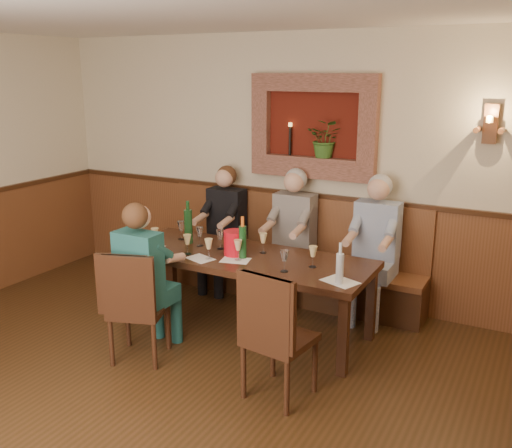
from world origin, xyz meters
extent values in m
plane|color=#34210E|center=(0.00, 0.00, 0.00)|extent=(6.00, 6.00, 0.00)
cube|color=beige|center=(0.00, 3.00, 1.40)|extent=(6.00, 0.04, 2.80)
cube|color=brown|center=(0.00, 2.98, 0.55)|extent=(6.00, 0.04, 1.10)
cube|color=#381E0F|center=(0.00, 2.98, 1.12)|extent=(6.02, 0.06, 0.05)
cube|color=#51140B|center=(0.20, 2.98, 1.85)|extent=(1.00, 0.02, 0.70)
cube|color=#975B4D|center=(0.20, 2.94, 2.29)|extent=(1.36, 0.12, 0.18)
cube|color=#975B4D|center=(0.20, 2.94, 1.41)|extent=(1.36, 0.12, 0.18)
cube|color=#975B4D|center=(-0.39, 2.94, 1.85)|extent=(0.18, 0.12, 0.70)
cube|color=#975B4D|center=(0.79, 2.94, 1.85)|extent=(0.18, 0.12, 0.70)
cube|color=#975B4D|center=(0.20, 2.94, 1.52)|extent=(1.00, 0.14, 0.04)
imported|color=#315B1F|center=(0.35, 2.94, 1.74)|extent=(0.35, 0.30, 0.39)
cylinder|color=black|center=(-0.05, 2.94, 1.69)|extent=(0.03, 0.03, 0.30)
cylinder|color=#FFBF59|center=(-0.05, 2.94, 1.86)|extent=(0.04, 0.04, 0.04)
cube|color=brown|center=(1.90, 2.95, 1.95)|extent=(0.12, 0.08, 0.35)
cylinder|color=brown|center=(1.80, 2.88, 1.90)|extent=(0.05, 0.18, 0.05)
cylinder|color=brown|center=(2.00, 2.88, 1.90)|extent=(0.05, 0.18, 0.05)
cylinder|color=#FFBF59|center=(1.90, 2.82, 2.00)|extent=(0.06, 0.06, 0.06)
cube|color=black|center=(0.00, 1.85, 0.72)|extent=(2.40, 0.90, 0.06)
cube|color=black|center=(-1.12, 1.48, 0.34)|extent=(0.08, 0.08, 0.69)
cube|color=black|center=(1.12, 1.48, 0.34)|extent=(0.08, 0.08, 0.69)
cube|color=black|center=(-1.12, 2.22, 0.34)|extent=(0.08, 0.08, 0.69)
cube|color=black|center=(1.12, 2.22, 0.34)|extent=(0.08, 0.08, 0.69)
cube|color=#381E0F|center=(0.00, 2.76, 0.20)|extent=(3.00, 0.40, 0.40)
cube|color=brown|center=(0.00, 2.76, 0.42)|extent=(3.00, 0.45, 0.06)
cube|color=brown|center=(0.00, 2.95, 0.78)|extent=(3.00, 0.06, 0.66)
cube|color=black|center=(-0.52, 0.95, 0.21)|extent=(0.53, 0.53, 0.42)
cube|color=black|center=(-0.52, 0.95, 0.44)|extent=(0.55, 0.55, 0.05)
cube|color=black|center=(-0.46, 0.77, 0.73)|extent=(0.43, 0.18, 0.52)
cube|color=black|center=(0.79, 0.98, 0.22)|extent=(0.49, 0.49, 0.43)
cube|color=black|center=(0.79, 0.98, 0.46)|extent=(0.51, 0.51, 0.05)
cube|color=black|center=(0.76, 0.78, 0.76)|extent=(0.46, 0.11, 0.54)
cube|color=black|center=(-0.74, 2.61, 0.23)|extent=(0.41, 0.43, 0.45)
cube|color=black|center=(-0.74, 2.78, 0.87)|extent=(0.41, 0.21, 0.53)
sphere|color=#D8A384|center=(-0.74, 2.74, 1.27)|extent=(0.20, 0.20, 0.20)
sphere|color=#4C2D19|center=(-0.74, 2.79, 1.29)|extent=(0.22, 0.22, 0.22)
cube|color=#635E5B|center=(0.09, 2.61, 0.23)|extent=(0.42, 0.44, 0.45)
cube|color=#635E5B|center=(0.09, 2.78, 0.89)|extent=(0.42, 0.22, 0.56)
sphere|color=#D8A384|center=(0.09, 2.74, 1.30)|extent=(0.21, 0.21, 0.21)
sphere|color=#B2B2B2|center=(0.09, 2.79, 1.32)|extent=(0.23, 0.23, 0.23)
cube|color=navy|center=(0.98, 2.61, 0.23)|extent=(0.43, 0.45, 0.45)
cube|color=navy|center=(0.98, 2.78, 0.90)|extent=(0.43, 0.23, 0.56)
sphere|color=#D8A384|center=(0.98, 2.74, 1.31)|extent=(0.21, 0.21, 0.21)
sphere|color=#B2B2B2|center=(0.98, 2.79, 1.33)|extent=(0.24, 0.24, 0.24)
cube|color=navy|center=(-0.52, 1.14, 0.23)|extent=(0.40, 0.41, 0.45)
cube|color=navy|center=(-0.52, 0.98, 0.86)|extent=(0.40, 0.21, 0.52)
sphere|color=#D8A384|center=(-0.52, 1.02, 1.24)|extent=(0.20, 0.20, 0.20)
sphere|color=#4C2D19|center=(-0.52, 0.97, 1.26)|extent=(0.22, 0.22, 0.22)
cylinder|color=red|center=(-0.08, 1.82, 0.87)|extent=(0.27, 0.27, 0.23)
cylinder|color=#19471E|center=(0.03, 1.77, 0.90)|extent=(0.07, 0.07, 0.30)
cylinder|color=orange|center=(0.03, 1.77, 1.10)|extent=(0.03, 0.03, 0.09)
cylinder|color=#19471E|center=(-0.67, 1.93, 0.92)|extent=(0.08, 0.08, 0.34)
cylinder|color=#19471E|center=(-0.67, 1.93, 1.13)|extent=(0.04, 0.04, 0.09)
cylinder|color=silver|center=(1.03, 1.57, 0.88)|extent=(0.08, 0.08, 0.25)
cylinder|color=silver|center=(1.03, 1.57, 1.05)|extent=(0.03, 0.03, 0.09)
cube|color=white|center=(-0.94, 1.65, 0.75)|extent=(0.27, 0.20, 0.00)
cube|color=white|center=(0.01, 1.68, 0.75)|extent=(0.29, 0.24, 0.00)
cube|color=white|center=(1.03, 1.62, 0.75)|extent=(0.34, 0.29, 0.00)
cube|color=white|center=(-0.30, 1.57, 0.75)|extent=(0.29, 0.24, 0.00)
camera|label=1|loc=(2.47, -2.53, 2.40)|focal=40.00mm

